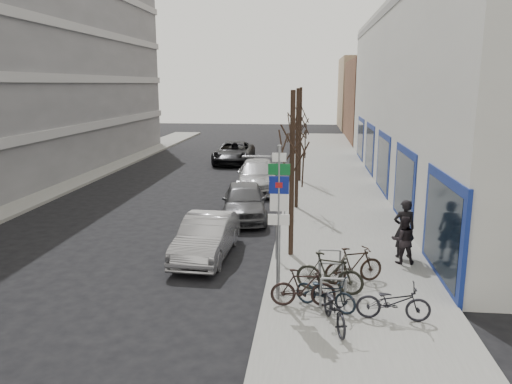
% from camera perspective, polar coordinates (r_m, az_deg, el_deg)
% --- Properties ---
extents(ground, '(120.00, 120.00, 0.00)m').
position_cam_1_polar(ground, '(13.87, -7.65, -12.03)').
color(ground, black).
rests_on(ground, ground).
extents(sidewalk_east, '(5.00, 70.00, 0.15)m').
position_cam_1_polar(sidewalk_east, '(23.00, 9.35, -2.02)').
color(sidewalk_east, slate).
rests_on(sidewalk_east, ground).
extents(sidewalk_west, '(3.00, 70.00, 0.15)m').
position_cam_1_polar(sidewalk_west, '(26.95, -25.68, -0.98)').
color(sidewalk_west, slate).
rests_on(sidewalk_west, ground).
extents(brick_building_far, '(12.00, 14.00, 8.00)m').
position_cam_1_polar(brick_building_far, '(53.21, 17.06, 9.92)').
color(brick_building_far, brown).
rests_on(brick_building_far, ground).
extents(tan_building_far, '(13.00, 12.00, 9.00)m').
position_cam_1_polar(tan_building_far, '(68.06, 15.15, 10.85)').
color(tan_building_far, '#937A5B').
rests_on(tan_building_far, ground).
extents(highway_sign_pole, '(0.55, 0.10, 4.20)m').
position_cam_1_polar(highway_sign_pole, '(12.69, 2.62, -2.47)').
color(highway_sign_pole, gray).
rests_on(highway_sign_pole, ground).
extents(bike_rack, '(0.66, 2.26, 0.83)m').
position_cam_1_polar(bike_rack, '(13.82, 8.58, -9.19)').
color(bike_rack, gray).
rests_on(bike_rack, sidewalk_east).
extents(tree_near, '(1.80, 1.80, 5.50)m').
position_cam_1_polar(tree_near, '(15.85, 4.19, 6.52)').
color(tree_near, black).
rests_on(tree_near, ground).
extents(tree_mid, '(1.80, 1.80, 5.50)m').
position_cam_1_polar(tree_mid, '(22.32, 4.78, 8.17)').
color(tree_mid, black).
rests_on(tree_mid, ground).
extents(tree_far, '(1.80, 1.80, 5.50)m').
position_cam_1_polar(tree_far, '(28.81, 5.11, 9.07)').
color(tree_far, black).
rests_on(tree_far, ground).
extents(meter_front, '(0.10, 0.08, 1.27)m').
position_cam_1_polar(meter_front, '(16.02, 2.34, -5.06)').
color(meter_front, gray).
rests_on(meter_front, sidewalk_east).
extents(meter_mid, '(0.10, 0.08, 1.27)m').
position_cam_1_polar(meter_mid, '(21.32, 3.32, -0.67)').
color(meter_mid, gray).
rests_on(meter_mid, sidewalk_east).
extents(meter_back, '(0.10, 0.08, 1.27)m').
position_cam_1_polar(meter_back, '(26.71, 3.91, 1.95)').
color(meter_back, gray).
rests_on(meter_back, sidewalk_east).
extents(bike_near_left, '(0.91, 1.80, 1.06)m').
position_cam_1_polar(bike_near_left, '(11.93, 9.01, -12.69)').
color(bike_near_left, black).
rests_on(bike_near_left, sidewalk_east).
extents(bike_near_right, '(1.70, 0.60, 1.02)m').
position_cam_1_polar(bike_near_right, '(12.85, 5.42, -10.80)').
color(bike_near_right, black).
rests_on(bike_near_right, sidewalk_east).
extents(bike_mid_curb, '(1.70, 1.24, 1.02)m').
position_cam_1_polar(bike_mid_curb, '(12.80, 7.96, -10.97)').
color(bike_mid_curb, black).
rests_on(bike_mid_curb, sidewalk_east).
extents(bike_mid_inner, '(1.95, 0.99, 1.13)m').
position_cam_1_polar(bike_mid_inner, '(13.72, 8.42, -9.09)').
color(bike_mid_inner, black).
rests_on(bike_mid_inner, sidewalk_east).
extents(bike_far_curb, '(1.77, 0.63, 1.07)m').
position_cam_1_polar(bike_far_curb, '(12.54, 15.45, -11.70)').
color(bike_far_curb, black).
rests_on(bike_far_curb, sidewalk_east).
extents(bike_far_inner, '(1.85, 1.14, 1.08)m').
position_cam_1_polar(bike_far_inner, '(14.47, 11.10, -8.15)').
color(bike_far_inner, black).
rests_on(bike_far_inner, sidewalk_east).
extents(parked_car_front, '(1.67, 4.34, 1.41)m').
position_cam_1_polar(parked_car_front, '(16.71, -5.69, -5.12)').
color(parked_car_front, '#9F9EA3').
rests_on(parked_car_front, ground).
extents(parked_car_mid, '(2.39, 4.75, 1.55)m').
position_cam_1_polar(parked_car_mid, '(21.37, -1.36, -1.01)').
color(parked_car_mid, '#49494D').
rests_on(parked_car_mid, ground).
extents(parked_car_back, '(2.78, 5.68, 1.59)m').
position_cam_1_polar(parked_car_back, '(27.15, 0.21, 1.89)').
color(parked_car_back, '#9B9CA0').
rests_on(parked_car_back, ground).
extents(lane_car, '(2.60, 5.63, 1.56)m').
position_cam_1_polar(lane_car, '(36.47, -2.55, 4.53)').
color(lane_car, black).
rests_on(lane_car, ground).
extents(pedestrian_near, '(0.76, 0.55, 1.93)m').
position_cam_1_polar(pedestrian_near, '(16.81, 16.56, -4.03)').
color(pedestrian_near, black).
rests_on(pedestrian_near, sidewalk_east).
extents(pedestrian_far, '(0.58, 0.40, 1.54)m').
position_cam_1_polar(pedestrian_far, '(16.31, 16.48, -5.24)').
color(pedestrian_far, black).
rests_on(pedestrian_far, sidewalk_east).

